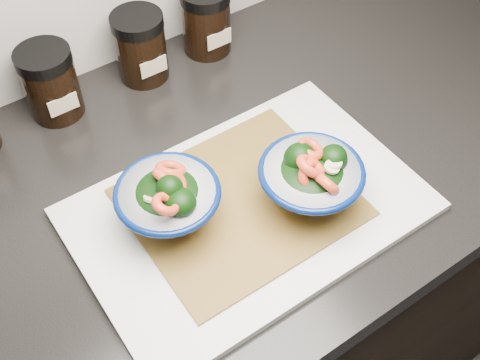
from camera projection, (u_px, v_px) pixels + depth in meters
cabinet at (176, 351)px, 1.17m from camera, size 3.43×0.58×0.86m
countertop at (150, 214)px, 0.83m from camera, size 3.50×0.60×0.04m
cutting_board at (248, 209)px, 0.80m from camera, size 0.45×0.30×0.01m
bamboo_mat at (240, 202)px, 0.80m from camera, size 0.28×0.24×0.00m
bowl_left at (169, 201)px, 0.74m from camera, size 0.13×0.13×0.10m
bowl_right at (311, 179)px, 0.77m from camera, size 0.14×0.14×0.10m
spice_jar_b at (51, 83)px, 0.89m from camera, size 0.08×0.08×0.11m
spice_jar_c at (141, 47)px, 0.94m from camera, size 0.08×0.08×0.11m
spice_jar_d at (206, 20)px, 0.99m from camera, size 0.08×0.08×0.11m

